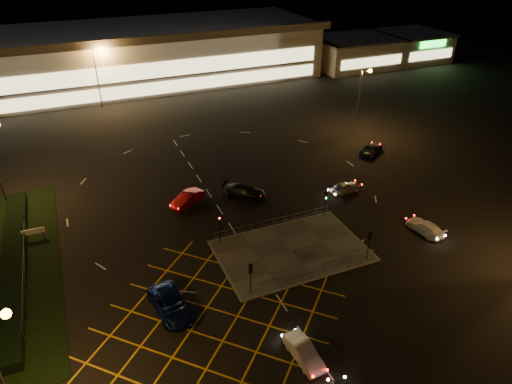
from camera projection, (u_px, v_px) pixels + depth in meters
name	position (u px, v px, depth m)	size (l,w,h in m)	color
ground	(265.00, 245.00, 45.76)	(180.00, 180.00, 0.00)	black
pedestrian_island	(292.00, 251.00, 44.82)	(14.00, 9.00, 0.12)	#4C4944
hedge	(13.00, 263.00, 42.49)	(2.00, 26.00, 1.00)	black
supermarket	(141.00, 54.00, 92.31)	(72.00, 26.50, 10.50)	beige
retail_unit_a	(354.00, 52.00, 102.60)	(18.80, 14.80, 6.35)	beige
retail_unit_b	(411.00, 46.00, 108.00)	(14.80, 14.80, 6.35)	beige
streetlight_sw	(3.00, 360.00, 25.61)	(1.78, 0.56, 10.03)	slate
streetlight_ne	(362.00, 93.00, 66.62)	(1.78, 0.56, 10.03)	slate
streetlight_far_left	(99.00, 70.00, 77.35)	(1.78, 0.56, 10.03)	slate
streetlight_far_right	(302.00, 47.00, 92.49)	(1.78, 0.56, 10.03)	slate
signal_sw	(251.00, 273.00, 38.45)	(0.28, 0.30, 3.15)	black
signal_se	(369.00, 240.00, 42.51)	(0.28, 0.30, 3.15)	black
signal_nw	(220.00, 224.00, 44.80)	(0.28, 0.30, 3.15)	black
signal_ne	(325.00, 199.00, 48.86)	(0.28, 0.30, 3.15)	black
car_queue_white	(304.00, 352.00, 33.40)	(1.39, 3.98, 1.31)	silver
car_left_blue	(171.00, 304.00, 37.49)	(2.54, 5.50, 1.53)	navy
car_far_dkgrey	(244.00, 191.00, 53.53)	(2.10, 5.17, 1.50)	black
car_right_silver	(345.00, 187.00, 54.51)	(1.57, 3.90, 1.33)	silver
car_circ_red	(187.00, 199.00, 52.06)	(1.55, 4.45, 1.47)	maroon
car_east_grey	(371.00, 149.00, 63.98)	(2.15, 4.66, 1.30)	black
car_approach_white	(425.00, 227.00, 47.35)	(1.75, 4.32, 1.25)	white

